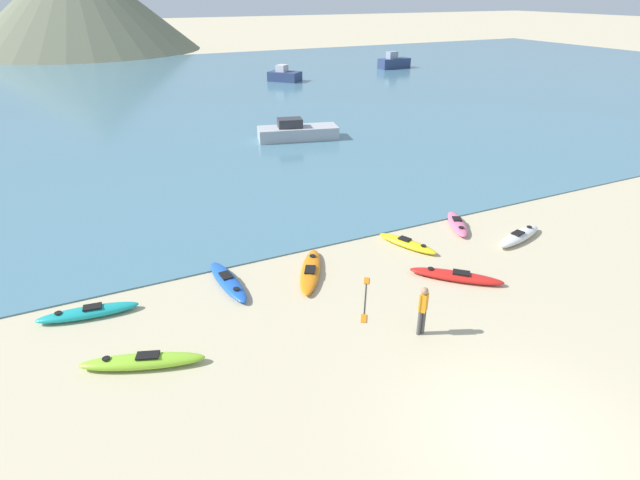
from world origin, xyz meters
TOP-DOWN VIEW (x-y plane):
  - ground_plane at (0.00, 0.00)m, footprint 400.00×400.00m
  - bay_water at (0.00, 45.72)m, footprint 160.00×70.00m
  - far_hill_midleft at (-4.52, 94.79)m, footprint 38.39×38.39m
  - kayak_on_sand_0 at (-7.67, 6.39)m, footprint 3.47×1.75m
  - kayak_on_sand_1 at (3.20, 9.26)m, footprint 1.62×2.72m
  - kayak_on_sand_2 at (-1.32, 8.95)m, footprint 2.25×3.23m
  - kayak_on_sand_3 at (7.78, 7.72)m, footprint 3.01×1.42m
  - kayak_on_sand_4 at (-4.30, 9.56)m, footprint 0.91×3.17m
  - kayak_on_sand_5 at (6.30, 9.90)m, footprint 1.80×2.65m
  - kayak_on_sand_6 at (3.30, 6.31)m, footprint 2.90×2.76m
  - kayak_on_sand_7 at (-8.91, 9.63)m, footprint 3.17×1.02m
  - person_near_foreground at (0.23, 4.25)m, footprint 0.34×0.29m
  - moored_boat_0 at (5.57, 26.19)m, footprint 5.79×3.12m
  - moored_boat_1 at (14.10, 49.67)m, footprint 3.88×4.00m
  - moored_boat_3 at (31.14, 53.04)m, footprint 4.32×1.93m
  - loose_paddle at (-0.32, 6.65)m, footprint 1.65×2.44m

SIDE VIEW (x-z plane):
  - ground_plane at x=0.00m, z-range 0.00..0.00m
  - loose_paddle at x=-0.32m, z-range 0.00..0.03m
  - bay_water at x=0.00m, z-range 0.00..0.06m
  - kayak_on_sand_2 at x=-1.32m, z-range -0.02..0.31m
  - kayak_on_sand_4 at x=-4.30m, z-range -0.02..0.32m
  - kayak_on_sand_1 at x=3.20m, z-range -0.02..0.32m
  - kayak_on_sand_6 at x=3.30m, z-range -0.02..0.33m
  - kayak_on_sand_5 at x=6.30m, z-range -0.02..0.34m
  - kayak_on_sand_7 at x=-8.91m, z-range -0.02..0.34m
  - kayak_on_sand_0 at x=-7.67m, z-range -0.02..0.38m
  - kayak_on_sand_3 at x=7.78m, z-range -0.02..0.39m
  - moored_boat_0 at x=5.57m, z-range -0.16..1.31m
  - moored_boat_1 at x=14.10m, z-range -0.20..1.56m
  - moored_boat_3 at x=31.14m, z-range -0.26..1.87m
  - person_near_foreground at x=0.23m, z-range 0.12..1.78m
  - far_hill_midleft at x=-4.52m, z-range 0.00..15.67m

